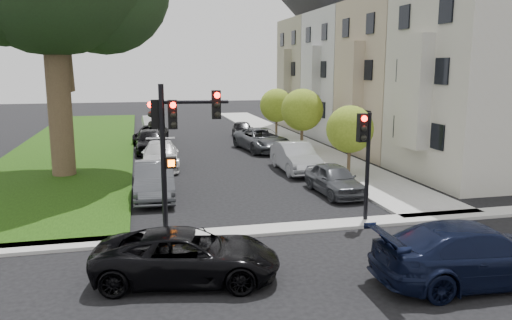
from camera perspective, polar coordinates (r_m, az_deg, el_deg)
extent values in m
plane|color=black|center=(15.98, 4.18, -10.33)|extent=(140.00, 140.00, 0.00)
cube|color=black|center=(38.89, -19.71, 1.66)|extent=(8.00, 44.00, 0.12)
cube|color=#9C9B97|center=(40.25, 3.16, 2.55)|extent=(3.50, 44.00, 0.12)
cube|color=#9C9B97|center=(17.76, 2.24, -7.91)|extent=(60.00, 1.00, 0.12)
cube|color=silver|center=(28.00, 24.48, 8.25)|extent=(7.00, 7.40, 10.00)
cube|color=silver|center=(25.86, 17.55, 7.47)|extent=(0.70, 2.20, 5.50)
cube|color=black|center=(25.99, 18.26, 9.65)|extent=(0.08, 3.60, 6.00)
cube|color=#B7A68F|center=(34.26, 16.77, 9.01)|extent=(7.00, 7.40, 10.00)
cube|color=#B7A68F|center=(32.53, 10.77, 8.32)|extent=(0.70, 2.20, 5.50)
cube|color=black|center=(32.63, 11.32, 10.07)|extent=(0.08, 3.60, 6.00)
cube|color=#A5A2A0|center=(40.93, 11.49, 9.43)|extent=(7.00, 7.40, 10.00)
cube|color=#A5A2A0|center=(39.50, 6.32, 8.82)|extent=(0.70, 2.20, 5.50)
cube|color=black|center=(39.58, 6.77, 10.26)|extent=(0.08, 3.60, 6.00)
cube|color=#B0A699|center=(47.86, 7.71, 9.69)|extent=(7.00, 7.40, 10.00)
cube|color=#B0A699|center=(46.63, 3.21, 9.13)|extent=(0.70, 2.20, 5.50)
cube|color=black|center=(46.71, 3.58, 10.36)|extent=(0.08, 3.60, 6.00)
cylinder|color=#3E2C22|center=(27.63, -21.62, 7.09)|extent=(1.20, 1.20, 8.71)
cylinder|color=#3E2C22|center=(26.82, 10.57, 0.10)|extent=(0.18, 0.18, 1.78)
sphere|color=olive|center=(26.57, 10.68, 3.49)|extent=(2.49, 2.49, 2.49)
cylinder|color=#3E2C22|center=(34.05, 5.25, 2.67)|extent=(0.20, 0.20, 2.03)
sphere|color=olive|center=(33.85, 5.31, 5.73)|extent=(2.84, 2.84, 2.84)
cylinder|color=#3E2C22|center=(40.17, 2.34, 3.83)|extent=(0.19, 0.19, 1.90)
sphere|color=olive|center=(40.01, 2.36, 6.26)|extent=(2.66, 2.66, 2.66)
cylinder|color=black|center=(16.73, -10.53, -0.32)|extent=(0.19, 0.19, 5.16)
cylinder|color=black|center=(16.56, -6.97, 6.60)|extent=(2.19, 0.31, 0.12)
cube|color=black|center=(16.53, -9.51, 5.15)|extent=(0.32, 0.28, 0.94)
cube|color=black|center=(16.66, -4.57, 6.33)|extent=(0.32, 0.28, 0.94)
cube|color=black|center=(16.75, -11.44, 5.15)|extent=(0.28, 0.32, 0.94)
sphere|color=#FF0C05|center=(16.35, -9.51, 6.21)|extent=(0.20, 0.20, 0.20)
sphere|color=black|center=(16.41, -9.44, 4.00)|extent=(0.20, 0.20, 0.20)
cube|color=black|center=(16.74, -9.68, -0.28)|extent=(0.37, 0.28, 0.38)
cube|color=#FF5905|center=(16.61, -9.65, -0.37)|extent=(0.22, 0.03, 0.22)
cylinder|color=black|center=(18.65, 12.61, -0.96)|extent=(0.16, 0.16, 4.09)
cube|color=black|center=(18.30, 12.04, 3.63)|extent=(0.34, 0.29, 1.02)
sphere|color=#FF0C05|center=(18.11, 12.30, 4.65)|extent=(0.22, 0.22, 0.22)
imported|color=black|center=(13.80, -7.85, -10.77)|extent=(5.33, 3.18, 1.39)
imported|color=black|center=(14.69, 23.77, -9.77)|extent=(5.66, 2.42, 1.62)
imported|color=#3F4247|center=(22.82, 8.95, -2.19)|extent=(1.82, 4.14, 1.39)
imported|color=#999BA0|center=(27.49, 4.53, 0.32)|extent=(1.72, 4.87, 1.60)
imported|color=#3F4247|center=(34.28, 0.63, 2.35)|extent=(3.32, 5.84, 1.54)
imported|color=black|center=(40.73, -1.53, 3.51)|extent=(1.92, 4.00, 1.32)
imported|color=#3F4247|center=(22.37, -11.52, -2.30)|extent=(1.81, 4.81, 1.57)
imported|color=silver|center=(28.88, -10.86, 0.54)|extent=(2.34, 5.22, 1.49)
imported|color=black|center=(34.24, -12.04, 2.15)|extent=(1.93, 4.69, 1.59)
imported|color=black|center=(38.99, -11.93, 2.94)|extent=(3.03, 4.97, 1.29)
imported|color=silver|center=(46.50, -11.94, 4.15)|extent=(1.59, 3.99, 1.29)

